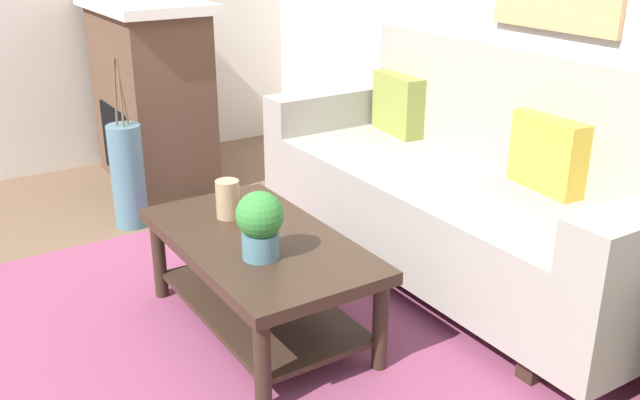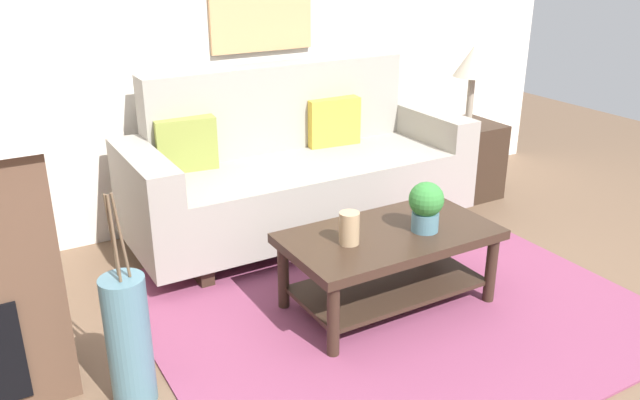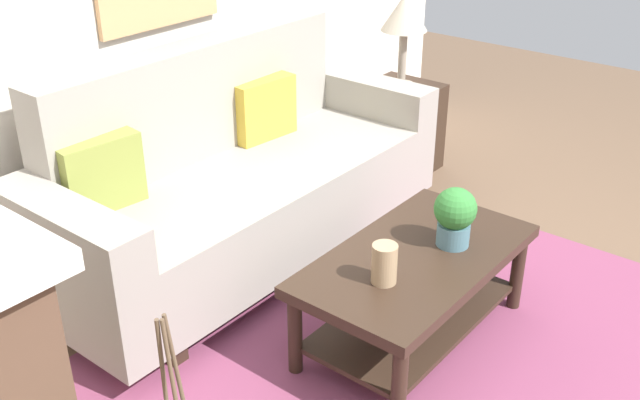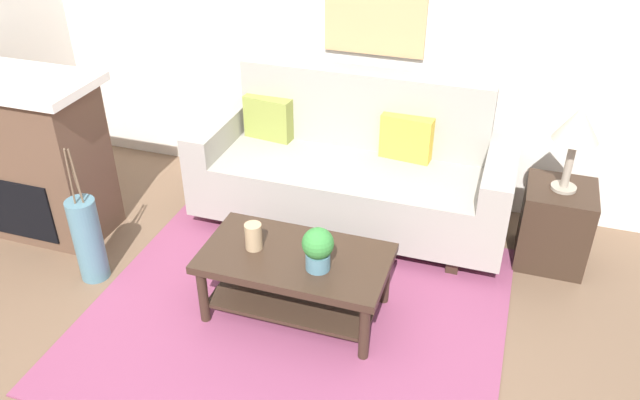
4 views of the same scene
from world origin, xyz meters
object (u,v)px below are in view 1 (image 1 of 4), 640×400
object	(u,v)px
couch	(466,189)
coffee_table	(259,263)
fireplace	(151,93)
tabletop_vase	(228,199)
floor_vase	(128,176)
throw_pillow_olive	(398,104)
potted_plant_tabletop	(260,223)
throw_pillow_mustard	(549,154)

from	to	relation	value
couch	coffee_table	size ratio (longest dim) A/B	2.01
couch	fireplace	bearing A→B (deg)	-159.40
tabletop_vase	floor_vase	size ratio (longest dim) A/B	0.28
throw_pillow_olive	floor_vase	bearing A→B (deg)	-119.55
tabletop_vase	fireplace	size ratio (longest dim) A/B	0.14
floor_vase	throw_pillow_olive	bearing A→B (deg)	60.45
tabletop_vase	coffee_table	bearing A→B (deg)	1.88
couch	coffee_table	world-z (taller)	couch
throw_pillow_olive	potted_plant_tabletop	distance (m)	1.52
potted_plant_tabletop	fireplace	world-z (taller)	fireplace
coffee_table	floor_vase	distance (m)	1.38
tabletop_vase	couch	bearing A→B (deg)	74.57
couch	throw_pillow_mustard	bearing A→B (deg)	20.05
potted_plant_tabletop	throw_pillow_olive	bearing A→B (deg)	122.25
throw_pillow_olive	throw_pillow_mustard	bearing A→B (deg)	0.00
tabletop_vase	fireplace	distance (m)	1.79
couch	throw_pillow_olive	xyz separation A→B (m)	(-0.69, 0.13, 0.25)
floor_vase	fireplace	bearing A→B (deg)	148.38
throw_pillow_mustard	fireplace	bearing A→B (deg)	-159.48
throw_pillow_mustard	throw_pillow_olive	bearing A→B (deg)	180.00
throw_pillow_olive	floor_vase	distance (m)	1.54
throw_pillow_mustard	floor_vase	world-z (taller)	throw_pillow_mustard
throw_pillow_olive	throw_pillow_mustard	xyz separation A→B (m)	(1.03, 0.00, 0.00)
potted_plant_tabletop	coffee_table	bearing A→B (deg)	155.62
coffee_table	fireplace	world-z (taller)	fireplace
throw_pillow_mustard	coffee_table	bearing A→B (deg)	-107.98
throw_pillow_olive	floor_vase	xyz separation A→B (m)	(-0.73, -1.29, -0.39)
couch	throw_pillow_mustard	size ratio (longest dim) A/B	6.15
throw_pillow_olive	fireplace	bearing A→B (deg)	-146.73
couch	fireplace	xyz separation A→B (m)	(-2.06, -0.78, 0.16)
fireplace	floor_vase	bearing A→B (deg)	-31.62
couch	coffee_table	distance (m)	1.09
coffee_table	potted_plant_tabletop	distance (m)	0.31
couch	tabletop_vase	xyz separation A→B (m)	(-0.30, -1.09, 0.08)
couch	potted_plant_tabletop	world-z (taller)	couch
potted_plant_tabletop	floor_vase	distance (m)	1.57
throw_pillow_olive	tabletop_vase	size ratio (longest dim) A/B	2.19
throw_pillow_olive	fireplace	size ratio (longest dim) A/B	0.31
throw_pillow_olive	throw_pillow_mustard	distance (m)	1.03
tabletop_vase	floor_vase	world-z (taller)	tabletop_vase
coffee_table	potted_plant_tabletop	bearing A→B (deg)	-24.38
throw_pillow_olive	potted_plant_tabletop	bearing A→B (deg)	-57.75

